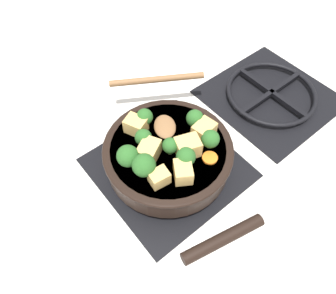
% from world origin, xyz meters
% --- Properties ---
extents(ground_plane, '(2.40, 2.40, 0.00)m').
position_xyz_m(ground_plane, '(0.00, 0.00, 0.00)').
color(ground_plane, white).
extents(front_burner_grate, '(0.31, 0.31, 0.03)m').
position_xyz_m(front_burner_grate, '(0.00, 0.00, 0.01)').
color(front_burner_grate, black).
rests_on(front_burner_grate, ground_plane).
extents(rear_burner_grate, '(0.31, 0.31, 0.03)m').
position_xyz_m(rear_burner_grate, '(0.00, 0.36, 0.01)').
color(rear_burner_grate, black).
rests_on(rear_burner_grate, ground_plane).
extents(skillet_pan, '(0.39, 0.28, 0.06)m').
position_xyz_m(skillet_pan, '(0.00, -0.00, 0.06)').
color(skillet_pan, black).
rests_on(skillet_pan, front_burner_grate).
extents(wooden_spoon, '(0.24, 0.22, 0.02)m').
position_xyz_m(wooden_spoon, '(-0.12, 0.07, 0.09)').
color(wooden_spoon, brown).
rests_on(wooden_spoon, skillet_pan).
extents(tofu_cube_center_large, '(0.04, 0.05, 0.04)m').
position_xyz_m(tofu_cube_center_large, '(0.03, 0.08, 0.10)').
color(tofu_cube_center_large, tan).
rests_on(tofu_cube_center_large, skillet_pan).
extents(tofu_cube_near_handle, '(0.04, 0.04, 0.03)m').
position_xyz_m(tofu_cube_near_handle, '(0.05, -0.07, 0.10)').
color(tofu_cube_near_handle, tan).
rests_on(tofu_cube_near_handle, skillet_pan).
extents(tofu_cube_east_chunk, '(0.06, 0.05, 0.03)m').
position_xyz_m(tofu_cube_east_chunk, '(0.07, -0.02, 0.10)').
color(tofu_cube_east_chunk, tan).
rests_on(tofu_cube_east_chunk, skillet_pan).
extents(tofu_cube_west_chunk, '(0.05, 0.05, 0.04)m').
position_xyz_m(tofu_cube_west_chunk, '(-0.08, -0.03, 0.10)').
color(tofu_cube_west_chunk, tan).
rests_on(tofu_cube_west_chunk, skillet_pan).
extents(tofu_cube_back_piece, '(0.05, 0.06, 0.04)m').
position_xyz_m(tofu_cube_back_piece, '(0.04, 0.02, 0.10)').
color(tofu_cube_back_piece, tan).
rests_on(tofu_cube_back_piece, skillet_pan).
extents(tofu_cube_front_piece, '(0.06, 0.06, 0.04)m').
position_xyz_m(tofu_cube_front_piece, '(-0.01, -0.04, 0.10)').
color(tofu_cube_front_piece, tan).
rests_on(tofu_cube_front_piece, skillet_pan).
extents(broccoli_floret_near_spoon, '(0.04, 0.04, 0.05)m').
position_xyz_m(broccoli_floret_near_spoon, '(-0.01, 0.08, 0.11)').
color(broccoli_floret_near_spoon, '#709956').
rests_on(broccoli_floret_near_spoon, skillet_pan).
extents(broccoli_floret_center_top, '(0.05, 0.05, 0.05)m').
position_xyz_m(broccoli_floret_center_top, '(-0.02, -0.09, 0.11)').
color(broccoli_floret_center_top, '#709956').
rests_on(broccoli_floret_center_top, skillet_pan).
extents(broccoli_floret_east_rim, '(0.04, 0.04, 0.04)m').
position_xyz_m(broccoli_floret_east_rim, '(-0.04, -0.04, 0.11)').
color(broccoli_floret_east_rim, '#709956').
rests_on(broccoli_floret_east_rim, skillet_pan).
extents(broccoli_floret_west_rim, '(0.04, 0.04, 0.05)m').
position_xyz_m(broccoli_floret_west_rim, '(0.06, 0.00, 0.11)').
color(broccoli_floret_west_rim, '#709956').
rests_on(broccoli_floret_west_rim, skillet_pan).
extents(broccoli_floret_north_edge, '(0.05, 0.05, 0.05)m').
position_xyz_m(broccoli_floret_north_edge, '(0.02, -0.08, 0.11)').
color(broccoli_floret_north_edge, '#709956').
rests_on(broccoli_floret_north_edge, skillet_pan).
extents(broccoli_floret_south_cluster, '(0.04, 0.04, 0.04)m').
position_xyz_m(broccoli_floret_south_cluster, '(-0.08, 0.00, 0.11)').
color(broccoli_floret_south_cluster, '#709956').
rests_on(broccoli_floret_south_cluster, skillet_pan).
extents(broccoli_floret_mid_floret, '(0.03, 0.03, 0.04)m').
position_xyz_m(broccoli_floret_mid_floret, '(0.01, -0.01, 0.11)').
color(broccoli_floret_mid_floret, '#709956').
rests_on(broccoli_floret_mid_floret, skillet_pan).
extents(broccoli_floret_small_inner, '(0.04, 0.04, 0.05)m').
position_xyz_m(broccoli_floret_small_inner, '(0.05, 0.07, 0.11)').
color(broccoli_floret_small_inner, '#709956').
rests_on(broccoli_floret_small_inner, skillet_pan).
extents(carrot_slice_orange_thin, '(0.03, 0.03, 0.01)m').
position_xyz_m(carrot_slice_orange_thin, '(0.08, 0.05, 0.09)').
color(carrot_slice_orange_thin, orange).
rests_on(carrot_slice_orange_thin, skillet_pan).
extents(carrot_slice_near_center, '(0.02, 0.02, 0.01)m').
position_xyz_m(carrot_slice_near_center, '(-0.10, 0.01, 0.09)').
color(carrot_slice_near_center, orange).
rests_on(carrot_slice_near_center, skillet_pan).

